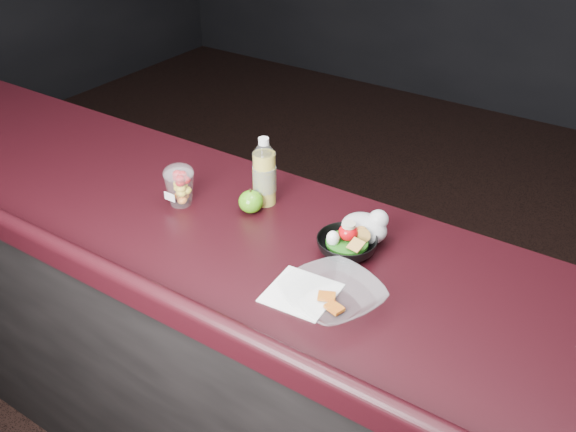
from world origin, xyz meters
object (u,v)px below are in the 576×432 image
object	(u,v)px
snack_bowl	(346,244)
lemonade_bottle	(264,176)
fruit_cup	(179,184)
takeout_bowl	(332,297)
green_apple	(251,202)

from	to	relation	value
snack_bowl	lemonade_bottle	bearing A→B (deg)	164.07
fruit_cup	takeout_bowl	xyz separation A→B (m)	(0.61, -0.15, -0.04)
fruit_cup	takeout_bowl	size ratio (longest dim) A/B	0.44
lemonade_bottle	green_apple	size ratio (longest dim) A/B	2.81
green_apple	takeout_bowl	distance (m)	0.47
takeout_bowl	green_apple	bearing A→B (deg)	150.49
lemonade_bottle	green_apple	bearing A→B (deg)	-92.29
fruit_cup	snack_bowl	size ratio (longest dim) A/B	0.66
takeout_bowl	snack_bowl	bearing A→B (deg)	110.91
green_apple	takeout_bowl	world-z (taller)	green_apple
lemonade_bottle	takeout_bowl	world-z (taller)	lemonade_bottle
fruit_cup	green_apple	xyz separation A→B (m)	(0.20, 0.08, -0.03)
fruit_cup	takeout_bowl	distance (m)	0.63
lemonade_bottle	snack_bowl	bearing A→B (deg)	-15.93
fruit_cup	green_apple	size ratio (longest dim) A/B	1.72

